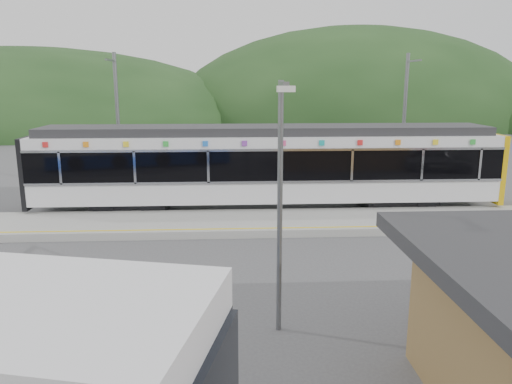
{
  "coord_description": "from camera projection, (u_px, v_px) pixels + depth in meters",
  "views": [
    {
      "loc": [
        -1.67,
        -15.84,
        5.68
      ],
      "look_at": [
        -0.76,
        1.0,
        1.92
      ],
      "focal_mm": 35.0,
      "sensor_mm": 36.0,
      "label": 1
    }
  ],
  "objects": [
    {
      "name": "ground",
      "position": [
        280.0,
        254.0,
        16.76
      ],
      "size": [
        120.0,
        120.0,
        0.0
      ],
      "primitive_type": "plane",
      "color": "#4C4C4F",
      "rests_on": "ground"
    },
    {
      "name": "hills",
      "position": [
        406.0,
        211.0,
        22.24
      ],
      "size": [
        146.0,
        149.0,
        26.0
      ],
      "color": "#1E3D19",
      "rests_on": "ground"
    },
    {
      "name": "platform",
      "position": [
        272.0,
        222.0,
        19.94
      ],
      "size": [
        26.0,
        3.2,
        0.3
      ],
      "primitive_type": "cube",
      "color": "#9E9E99",
      "rests_on": "ground"
    },
    {
      "name": "yellow_line",
      "position": [
        275.0,
        228.0,
        18.64
      ],
      "size": [
        26.0,
        0.1,
        0.01
      ],
      "primitive_type": "cube",
      "color": "yellow",
      "rests_on": "platform"
    },
    {
      "name": "train",
      "position": [
        266.0,
        164.0,
        22.15
      ],
      "size": [
        20.44,
        3.01,
        3.74
      ],
      "color": "black",
      "rests_on": "ground"
    },
    {
      "name": "catenary_mast_west",
      "position": [
        118.0,
        124.0,
        23.94
      ],
      "size": [
        0.18,
        1.8,
        7.0
      ],
      "color": "slate",
      "rests_on": "ground"
    },
    {
      "name": "catenary_mast_east",
      "position": [
        404.0,
        123.0,
        24.68
      ],
      "size": [
        0.18,
        1.8,
        7.0
      ],
      "color": "slate",
      "rests_on": "ground"
    },
    {
      "name": "lamp_post",
      "position": [
        281.0,
        188.0,
        10.81
      ],
      "size": [
        0.35,
        1.01,
        5.7
      ],
      "rotation": [
        0.0,
        0.0,
        0.01
      ],
      "color": "slate",
      "rests_on": "ground"
    }
  ]
}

